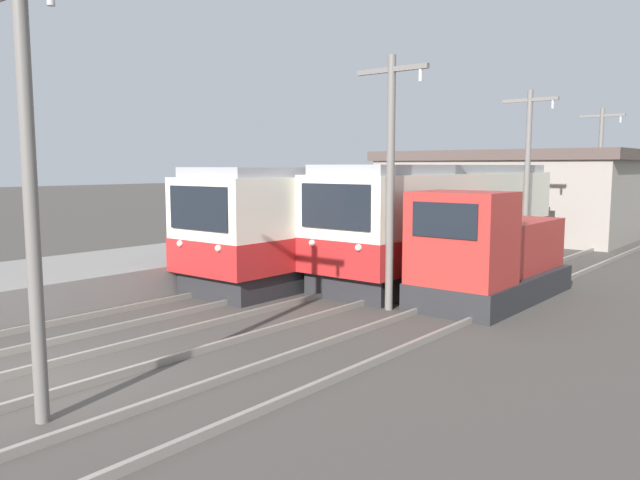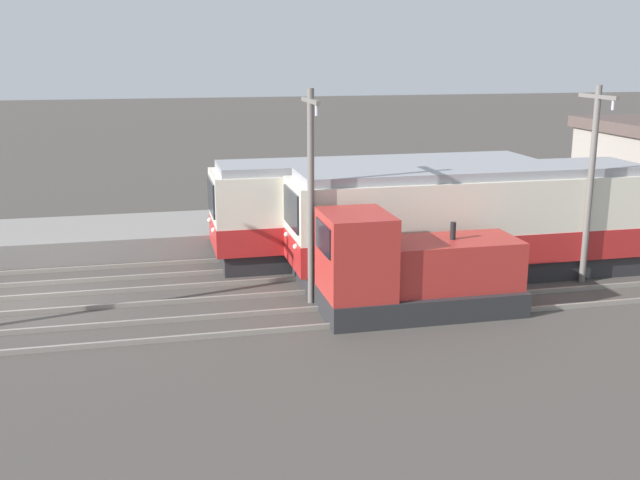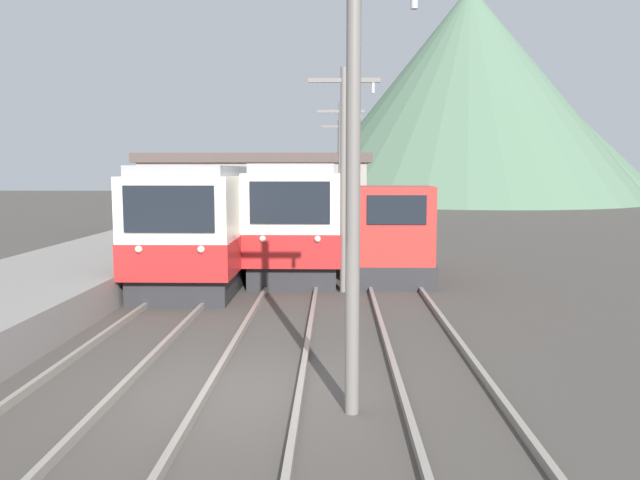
{
  "view_description": "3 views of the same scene",
  "coord_description": "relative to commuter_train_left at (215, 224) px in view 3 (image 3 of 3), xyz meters",
  "views": [
    {
      "loc": [
        10.14,
        -4.86,
        3.62
      ],
      "look_at": [
        -1.01,
        8.79,
        1.52
      ],
      "focal_mm": 35.0,
      "sensor_mm": 36.0,
      "label": 1
    },
    {
      "loc": [
        22.43,
        3.76,
        7.3
      ],
      "look_at": [
        1.01,
        8.66,
        1.73
      ],
      "focal_mm": 42.0,
      "sensor_mm": 36.0,
      "label": 2
    },
    {
      "loc": [
        1.45,
        -9.38,
        3.45
      ],
      "look_at": [
        1.02,
        8.66,
        1.45
      ],
      "focal_mm": 35.0,
      "sensor_mm": 36.0,
      "label": 3
    }
  ],
  "objects": [
    {
      "name": "catenary_mast_far",
      "position": [
        4.31,
        5.69,
        1.79
      ],
      "size": [
        2.0,
        0.2,
        6.29
      ],
      "color": "slate",
      "rests_on": "ground"
    },
    {
      "name": "ground_plane",
      "position": [
        2.6,
        -11.55,
        -1.67
      ],
      "size": [
        200.0,
        200.0,
        0.0
      ],
      "primitive_type": "plane",
      "color": "#47423D"
    },
    {
      "name": "shunting_locomotive",
      "position": [
        5.8,
        -0.75,
        -0.46
      ],
      "size": [
        2.4,
        5.75,
        3.0
      ],
      "color": "#28282B",
      "rests_on": "ground"
    },
    {
      "name": "catenary_mast_distant",
      "position": [
        4.31,
        14.7,
        1.79
      ],
      "size": [
        2.0,
        0.2,
        6.29
      ],
      "color": "slate",
      "rests_on": "ground"
    },
    {
      "name": "catenary_mast_near",
      "position": [
        4.31,
        -12.31,
        1.79
      ],
      "size": [
        2.0,
        0.2,
        6.29
      ],
      "color": "slate",
      "rests_on": "ground"
    },
    {
      "name": "station_building",
      "position": [
        -0.31,
        14.45,
        0.55
      ],
      "size": [
        12.6,
        6.3,
        4.39
      ],
      "color": "gray",
      "rests_on": "ground"
    },
    {
      "name": "commuter_train_left",
      "position": [
        0.0,
        0.0,
        0.0
      ],
      "size": [
        2.84,
        11.78,
        3.59
      ],
      "color": "#28282B",
      "rests_on": "ground"
    },
    {
      "name": "commuter_train_center",
      "position": [
        2.8,
        2.38,
        0.03
      ],
      "size": [
        2.84,
        12.1,
        3.66
      ],
      "color": "#28282B",
      "rests_on": "ground"
    },
    {
      "name": "track_right",
      "position": [
        5.8,
        -11.55,
        -1.6
      ],
      "size": [
        1.54,
        60.0,
        0.14
      ],
      "color": "gray",
      "rests_on": "ground"
    },
    {
      "name": "track_center",
      "position": [
        2.8,
        -11.55,
        -1.6
      ],
      "size": [
        1.54,
        60.0,
        0.14
      ],
      "color": "gray",
      "rests_on": "ground"
    },
    {
      "name": "mountain_backdrop",
      "position": [
        22.93,
        61.31,
        9.32
      ],
      "size": [
        47.04,
        52.62,
        24.79
      ],
      "color": "#3D5B47",
      "rests_on": "ground"
    },
    {
      "name": "track_left",
      "position": [
        0.0,
        -11.55,
        -1.6
      ],
      "size": [
        1.54,
        60.0,
        0.14
      ],
      "color": "gray",
      "rests_on": "ground"
    },
    {
      "name": "catenary_mast_mid",
      "position": [
        4.31,
        -3.31,
        1.79
      ],
      "size": [
        2.0,
        0.2,
        6.29
      ],
      "color": "slate",
      "rests_on": "ground"
    }
  ]
}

